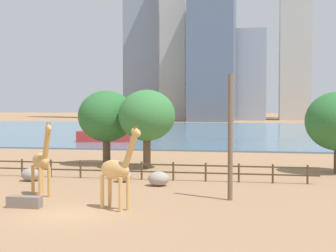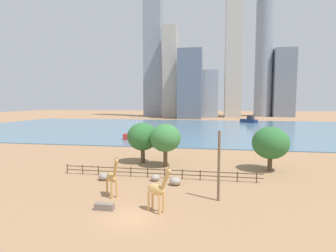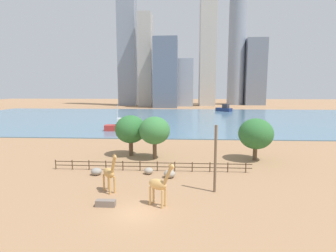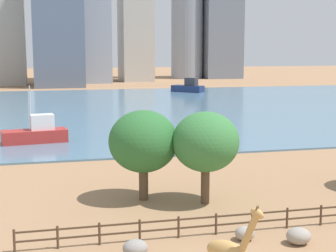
{
  "view_description": "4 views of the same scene",
  "coord_description": "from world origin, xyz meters",
  "px_view_note": "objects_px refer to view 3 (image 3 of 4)",
  "views": [
    {
      "loc": [
        9.28,
        -23.52,
        5.4
      ],
      "look_at": [
        -0.75,
        30.43,
        3.04
      ],
      "focal_mm": 55.0,
      "sensor_mm": 36.0,
      "label": 1
    },
    {
      "loc": [
        6.74,
        -20.75,
        9.9
      ],
      "look_at": [
        -1.25,
        26.38,
        5.51
      ],
      "focal_mm": 28.0,
      "sensor_mm": 36.0,
      "label": 2
    },
    {
      "loc": [
        4.14,
        -21.22,
        10.65
      ],
      "look_at": [
        1.5,
        23.42,
        4.42
      ],
      "focal_mm": 28.0,
      "sensor_mm": 36.0,
      "label": 3
    },
    {
      "loc": [
        -11.19,
        -15.68,
        10.93
      ],
      "look_at": [
        1.5,
        36.48,
        2.81
      ],
      "focal_mm": 55.0,
      "sensor_mm": 36.0,
      "label": 4
    }
  ],
  "objects_px": {
    "giraffe_tall": "(159,185)",
    "tree_left_large": "(256,134)",
    "utility_pole": "(215,159)",
    "boulder_near_fence": "(170,174)",
    "giraffe_companion": "(109,173)",
    "boat_ferry": "(120,126)",
    "tree_right_tall": "(131,129)",
    "feeding_trough": "(106,203)",
    "boat_sailboat": "(224,109)",
    "boulder_small": "(149,171)",
    "boulder_by_pole": "(96,171)",
    "tree_center_broad": "(155,131)"
  },
  "relations": [
    {
      "from": "boat_sailboat",
      "to": "giraffe_companion",
      "type": "bearing_deg",
      "value": 119.69
    },
    {
      "from": "giraffe_tall",
      "to": "boulder_small",
      "type": "xyz_separation_m",
      "value": [
        -2.19,
        9.13,
        -1.64
      ]
    },
    {
      "from": "boulder_by_pole",
      "to": "boat_ferry",
      "type": "xyz_separation_m",
      "value": [
        -5.42,
        34.65,
        0.85
      ]
    },
    {
      "from": "boulder_near_fence",
      "to": "tree_right_tall",
      "type": "distance_m",
      "value": 13.13
    },
    {
      "from": "tree_left_large",
      "to": "boat_sailboat",
      "type": "height_order",
      "value": "tree_left_large"
    },
    {
      "from": "tree_right_tall",
      "to": "feeding_trough",
      "type": "bearing_deg",
      "value": -85.73
    },
    {
      "from": "feeding_trough",
      "to": "giraffe_tall",
      "type": "bearing_deg",
      "value": 4.32
    },
    {
      "from": "giraffe_tall",
      "to": "boulder_by_pole",
      "type": "height_order",
      "value": "giraffe_tall"
    },
    {
      "from": "tree_right_tall",
      "to": "boulder_small",
      "type": "bearing_deg",
      "value": -66.06
    },
    {
      "from": "boulder_by_pole",
      "to": "boat_sailboat",
      "type": "height_order",
      "value": "boat_sailboat"
    },
    {
      "from": "boulder_by_pole",
      "to": "boat_sailboat",
      "type": "distance_m",
      "value": 102.02
    },
    {
      "from": "giraffe_tall",
      "to": "tree_right_tall",
      "type": "relative_size",
      "value": 0.67
    },
    {
      "from": "boulder_by_pole",
      "to": "tree_right_tall",
      "type": "xyz_separation_m",
      "value": [
        2.4,
        10.04,
        3.84
      ]
    },
    {
      "from": "giraffe_companion",
      "to": "tree_left_large",
      "type": "distance_m",
      "value": 23.12
    },
    {
      "from": "boulder_small",
      "to": "feeding_trough",
      "type": "xyz_separation_m",
      "value": [
        -2.72,
        -9.5,
        -0.12
      ]
    },
    {
      "from": "giraffe_tall",
      "to": "boulder_small",
      "type": "bearing_deg",
      "value": 133.25
    },
    {
      "from": "giraffe_tall",
      "to": "giraffe_companion",
      "type": "height_order",
      "value": "giraffe_companion"
    },
    {
      "from": "boulder_small",
      "to": "tree_right_tall",
      "type": "xyz_separation_m",
      "value": [
        -4.12,
        9.28,
        3.88
      ]
    },
    {
      "from": "utility_pole",
      "to": "boat_ferry",
      "type": "bearing_deg",
      "value": 116.52
    },
    {
      "from": "utility_pole",
      "to": "tree_center_broad",
      "type": "distance_m",
      "value": 14.99
    },
    {
      "from": "utility_pole",
      "to": "boulder_near_fence",
      "type": "relative_size",
      "value": 5.03
    },
    {
      "from": "giraffe_tall",
      "to": "feeding_trough",
      "type": "height_order",
      "value": "giraffe_tall"
    },
    {
      "from": "boulder_by_pole",
      "to": "tree_center_broad",
      "type": "height_order",
      "value": "tree_center_broad"
    },
    {
      "from": "giraffe_companion",
      "to": "boat_ferry",
      "type": "height_order",
      "value": "boat_ferry"
    },
    {
      "from": "boulder_small",
      "to": "giraffe_companion",
      "type": "bearing_deg",
      "value": -117.89
    },
    {
      "from": "boulder_small",
      "to": "tree_left_large",
      "type": "height_order",
      "value": "tree_left_large"
    },
    {
      "from": "boat_ferry",
      "to": "boat_sailboat",
      "type": "bearing_deg",
      "value": -127.76
    },
    {
      "from": "boulder_near_fence",
      "to": "boulder_by_pole",
      "type": "distance_m",
      "value": 9.26
    },
    {
      "from": "giraffe_tall",
      "to": "boulder_by_pole",
      "type": "relative_size",
      "value": 3.25
    },
    {
      "from": "boulder_small",
      "to": "tree_right_tall",
      "type": "distance_m",
      "value": 10.87
    },
    {
      "from": "boulder_near_fence",
      "to": "utility_pole",
      "type": "bearing_deg",
      "value": -40.17
    },
    {
      "from": "tree_right_tall",
      "to": "utility_pole",
      "type": "bearing_deg",
      "value": -51.26
    },
    {
      "from": "boulder_near_fence",
      "to": "feeding_trough",
      "type": "bearing_deg",
      "value": -123.42
    },
    {
      "from": "giraffe_tall",
      "to": "tree_left_large",
      "type": "xyz_separation_m",
      "value": [
        13.07,
        16.67,
        1.99
      ]
    },
    {
      "from": "boat_sailboat",
      "to": "boulder_by_pole",
      "type": "bearing_deg",
      "value": 117.14
    },
    {
      "from": "boulder_by_pole",
      "to": "giraffe_companion",
      "type": "bearing_deg",
      "value": -58.8
    },
    {
      "from": "tree_right_tall",
      "to": "boat_sailboat",
      "type": "relative_size",
      "value": 0.85
    },
    {
      "from": "giraffe_companion",
      "to": "boat_ferry",
      "type": "relative_size",
      "value": 0.58
    },
    {
      "from": "giraffe_tall",
      "to": "boulder_near_fence",
      "type": "distance_m",
      "value": 8.05
    },
    {
      "from": "utility_pole",
      "to": "tree_center_broad",
      "type": "relative_size",
      "value": 1.08
    },
    {
      "from": "utility_pole",
      "to": "tree_left_large",
      "type": "height_order",
      "value": "utility_pole"
    },
    {
      "from": "utility_pole",
      "to": "boulder_small",
      "type": "bearing_deg",
      "value": 144.72
    },
    {
      "from": "giraffe_tall",
      "to": "utility_pole",
      "type": "xyz_separation_m",
      "value": [
        5.5,
        3.69,
        1.49
      ]
    },
    {
      "from": "tree_left_large",
      "to": "boat_ferry",
      "type": "bearing_deg",
      "value": 135.91
    },
    {
      "from": "boulder_near_fence",
      "to": "boulder_small",
      "type": "distance_m",
      "value": 3.0
    },
    {
      "from": "boulder_near_fence",
      "to": "boulder_by_pole",
      "type": "bearing_deg",
      "value": 177.0
    },
    {
      "from": "boulder_small",
      "to": "boat_sailboat",
      "type": "height_order",
      "value": "boat_sailboat"
    },
    {
      "from": "boulder_small",
      "to": "boat_ferry",
      "type": "bearing_deg",
      "value": 109.41
    },
    {
      "from": "boat_ferry",
      "to": "tree_right_tall",
      "type": "bearing_deg",
      "value": 99.83
    },
    {
      "from": "giraffe_companion",
      "to": "utility_pole",
      "type": "xyz_separation_m",
      "value": [
        10.94,
        0.72,
        1.48
      ]
    }
  ]
}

